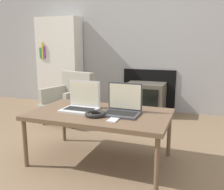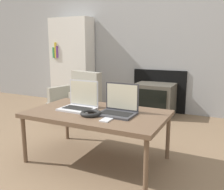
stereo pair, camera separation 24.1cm
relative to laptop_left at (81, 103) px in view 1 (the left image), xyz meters
The scene contains 10 objects.
ground_plane 0.57m from the laptop_left, 41.27° to the right, with size 14.00×14.00×0.00m, color #7A6047.
wall_back 2.07m from the laptop_left, 84.22° to the left, with size 7.00×0.08×2.60m.
table 0.22m from the laptop_left, ahead, with size 1.20×0.71×0.45m.
laptop_left is the anchor object (origin of this frame).
laptop_right 0.39m from the laptop_left, ahead, with size 0.31×0.24×0.26m.
headphones 0.25m from the laptop_left, 35.61° to the right, with size 0.18×0.18×0.03m.
phone 0.43m from the laptop_left, 27.15° to the right, with size 0.07×0.14×0.01m.
tv 1.68m from the laptop_left, 82.25° to the left, with size 0.56×0.44×0.47m.
armchair 1.18m from the laptop_left, 124.29° to the left, with size 0.65×0.67×0.66m.
bookshelf 2.14m from the laptop_left, 126.62° to the left, with size 0.73×0.32×1.46m.
Camera 1 is at (0.82, -1.78, 1.03)m, focal length 40.00 mm.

